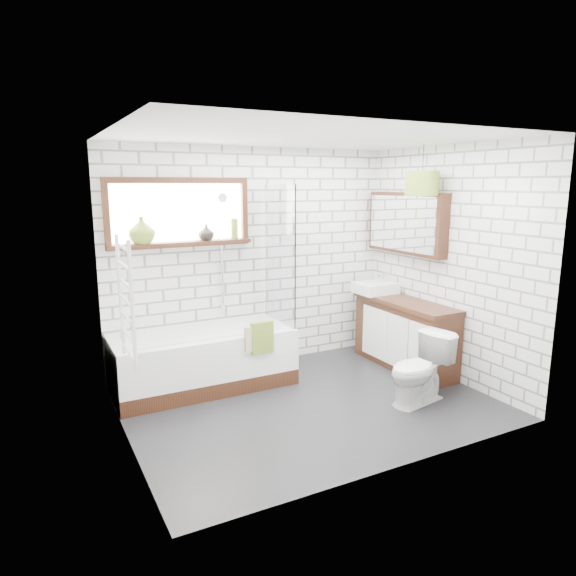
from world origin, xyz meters
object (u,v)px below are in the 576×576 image
bathtub (203,359)px  basin (375,288)px  vanity (405,334)px  toilet (420,369)px  pendant (422,183)px

bathtub → basin: size_ratio=4.10×
vanity → toilet: vanity is taller
toilet → bathtub: bearing=-139.0°
bathtub → toilet: 2.20m
vanity → pendant: (-0.03, -0.19, 1.70)m
bathtub → toilet: toilet is taller
basin → pendant: pendant is taller
bathtub → pendant: (2.22, -0.71, 1.80)m
bathtub → basin: bearing=-0.5°
basin → pendant: bearing=-87.3°
toilet → pendant: (0.50, 0.65, 1.76)m
bathtub → toilet: size_ratio=2.69×
bathtub → vanity: 2.31m
toilet → pendant: pendant is taller
vanity → basin: 0.68m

